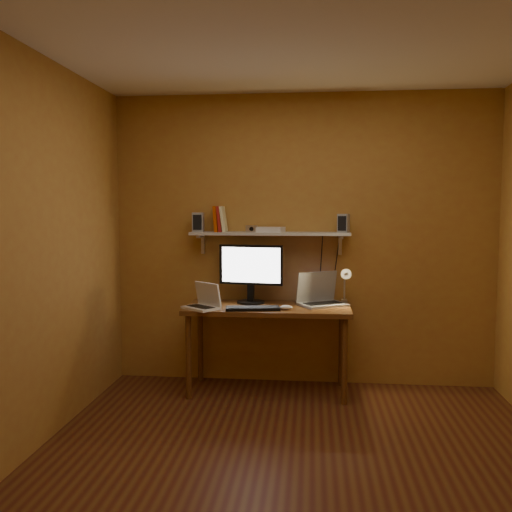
# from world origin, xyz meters

# --- Properties ---
(room) EXTENTS (3.44, 3.24, 2.64)m
(room) POSITION_xyz_m (0.00, 0.00, 1.30)
(room) COLOR brown
(room) RESTS_ON ground
(desk) EXTENTS (1.40, 0.60, 0.75)m
(desk) POSITION_xyz_m (-0.28, 1.28, 0.66)
(desk) COLOR brown
(desk) RESTS_ON ground
(wall_shelf) EXTENTS (1.40, 0.25, 0.21)m
(wall_shelf) POSITION_xyz_m (-0.28, 1.47, 1.36)
(wall_shelf) COLOR silver
(wall_shelf) RESTS_ON room
(monitor) EXTENTS (0.57, 0.28, 0.51)m
(monitor) POSITION_xyz_m (-0.45, 1.42, 1.04)
(monitor) COLOR black
(monitor) RESTS_ON desk
(laptop) EXTENTS (0.47, 0.43, 0.28)m
(laptop) POSITION_xyz_m (0.16, 1.40, 0.82)
(laptop) COLOR #979B9F
(laptop) RESTS_ON desk
(netbook) EXTENTS (0.35, 0.34, 0.22)m
(netbook) POSITION_xyz_m (-0.81, 1.12, 0.81)
(netbook) COLOR white
(netbook) RESTS_ON desk
(keyboard) EXTENTS (0.46, 0.21, 0.02)m
(keyboard) POSITION_xyz_m (-0.39, 1.10, 0.76)
(keyboard) COLOR black
(keyboard) RESTS_ON desk
(mouse) EXTENTS (0.11, 0.08, 0.04)m
(mouse) POSITION_xyz_m (-0.12, 1.13, 0.77)
(mouse) COLOR white
(mouse) RESTS_ON desk
(desk_lamp) EXTENTS (0.09, 0.23, 0.38)m
(desk_lamp) POSITION_xyz_m (0.38, 1.41, 0.96)
(desk_lamp) COLOR silver
(desk_lamp) RESTS_ON desk
(speaker_left) EXTENTS (0.10, 0.10, 0.17)m
(speaker_left) POSITION_xyz_m (-0.92, 1.47, 1.46)
(speaker_left) COLOR #979B9F
(speaker_left) RESTS_ON wall_shelf
(speaker_right) EXTENTS (0.11, 0.11, 0.16)m
(speaker_right) POSITION_xyz_m (0.36, 1.46, 1.46)
(speaker_right) COLOR #979B9F
(speaker_right) RESTS_ON wall_shelf
(books) EXTENTS (0.11, 0.15, 0.23)m
(books) POSITION_xyz_m (-0.73, 1.48, 1.49)
(books) COLOR #BC3C00
(books) RESTS_ON wall_shelf
(shelf_camera) EXTENTS (0.10, 0.05, 0.06)m
(shelf_camera) POSITION_xyz_m (-0.44, 1.42, 1.41)
(shelf_camera) COLOR silver
(shelf_camera) RESTS_ON wall_shelf
(router) EXTENTS (0.30, 0.23, 0.05)m
(router) POSITION_xyz_m (-0.30, 1.48, 1.40)
(router) COLOR white
(router) RESTS_ON wall_shelf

